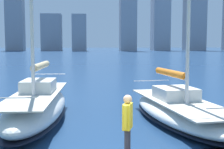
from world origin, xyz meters
TOP-DOWN VIEW (x-y plane):
  - city_skyline at (-11.20, -160.56)m, footprint 171.77×21.59m
  - sailboat_orange at (-3.88, -6.79)m, footprint 3.88×8.93m
  - sailboat_tan at (2.63, -7.43)m, footprint 2.80×9.00m
  - person_yellow_shirt at (-0.61, -0.83)m, footprint 0.33×0.58m

SIDE VIEW (x-z plane):
  - sailboat_orange at x=-3.88m, z-range -3.99..5.13m
  - sailboat_tan at x=2.63m, z-range -5.44..6.96m
  - person_yellow_shirt at x=-0.61m, z-range 0.77..2.44m
  - city_skyline at x=-11.20m, z-range -5.74..43.02m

